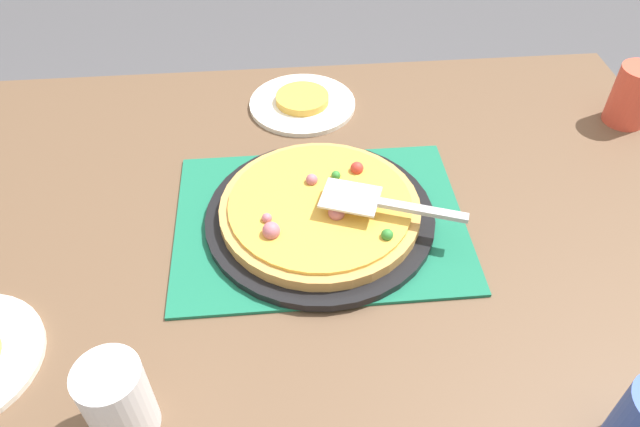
{
  "coord_description": "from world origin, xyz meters",
  "views": [
    {
      "loc": [
        -0.06,
        -0.7,
        1.46
      ],
      "look_at": [
        0.0,
        0.0,
        0.77
      ],
      "focal_mm": 33.31,
      "sensor_mm": 36.0,
      "label": 1
    }
  ],
  "objects_px": {
    "served_slice_right": "(302,99)",
    "cup_near": "(118,400)",
    "pizza_pan": "(320,216)",
    "plate_far_right": "(302,104)",
    "pizza": "(320,208)",
    "pizza_server": "(380,203)",
    "cup_corner": "(633,95)"
  },
  "relations": [
    {
      "from": "pizza_server",
      "to": "pizza_pan",
      "type": "bearing_deg",
      "value": 159.86
    },
    {
      "from": "plate_far_right",
      "to": "served_slice_right",
      "type": "xyz_separation_m",
      "value": [
        0.0,
        0.0,
        0.01
      ]
    },
    {
      "from": "pizza_pan",
      "to": "pizza",
      "type": "distance_m",
      "value": 0.02
    },
    {
      "from": "cup_near",
      "to": "cup_corner",
      "type": "height_order",
      "value": "same"
    },
    {
      "from": "plate_far_right",
      "to": "cup_corner",
      "type": "height_order",
      "value": "cup_corner"
    },
    {
      "from": "plate_far_right",
      "to": "cup_corner",
      "type": "bearing_deg",
      "value": -9.7
    },
    {
      "from": "cup_near",
      "to": "served_slice_right",
      "type": "bearing_deg",
      "value": 68.7
    },
    {
      "from": "cup_near",
      "to": "cup_corner",
      "type": "bearing_deg",
      "value": 32.04
    },
    {
      "from": "plate_far_right",
      "to": "cup_near",
      "type": "bearing_deg",
      "value": -111.3
    },
    {
      "from": "pizza_pan",
      "to": "plate_far_right",
      "type": "relative_size",
      "value": 1.73
    },
    {
      "from": "pizza_server",
      "to": "cup_near",
      "type": "bearing_deg",
      "value": -140.38
    },
    {
      "from": "served_slice_right",
      "to": "plate_far_right",
      "type": "bearing_deg",
      "value": 0.0
    },
    {
      "from": "served_slice_right",
      "to": "cup_near",
      "type": "height_order",
      "value": "cup_near"
    },
    {
      "from": "pizza",
      "to": "cup_corner",
      "type": "relative_size",
      "value": 2.75
    },
    {
      "from": "served_slice_right",
      "to": "pizza",
      "type": "bearing_deg",
      "value": -88.98
    },
    {
      "from": "served_slice_right",
      "to": "cup_corner",
      "type": "bearing_deg",
      "value": -9.7
    },
    {
      "from": "cup_corner",
      "to": "pizza_server",
      "type": "distance_m",
      "value": 0.61
    },
    {
      "from": "cup_near",
      "to": "pizza",
      "type": "bearing_deg",
      "value": 50.94
    },
    {
      "from": "cup_near",
      "to": "pizza_server",
      "type": "distance_m",
      "value": 0.47
    },
    {
      "from": "pizza_pan",
      "to": "plate_far_right",
      "type": "height_order",
      "value": "pizza_pan"
    },
    {
      "from": "pizza_pan",
      "to": "served_slice_right",
      "type": "xyz_separation_m",
      "value": [
        -0.01,
        0.34,
        0.01
      ]
    },
    {
      "from": "pizza_pan",
      "to": "cup_near",
      "type": "relative_size",
      "value": 3.17
    },
    {
      "from": "cup_corner",
      "to": "pizza_server",
      "type": "height_order",
      "value": "cup_corner"
    },
    {
      "from": "plate_far_right",
      "to": "cup_corner",
      "type": "distance_m",
      "value": 0.65
    },
    {
      "from": "plate_far_right",
      "to": "cup_corner",
      "type": "xyz_separation_m",
      "value": [
        0.64,
        -0.11,
        0.06
      ]
    },
    {
      "from": "served_slice_right",
      "to": "cup_near",
      "type": "distance_m",
      "value": 0.73
    },
    {
      "from": "pizza",
      "to": "pizza_pan",
      "type": "bearing_deg",
      "value": 80.85
    },
    {
      "from": "pizza_pan",
      "to": "pizza",
      "type": "height_order",
      "value": "pizza"
    },
    {
      "from": "pizza_pan",
      "to": "cup_near",
      "type": "xyz_separation_m",
      "value": [
        -0.27,
        -0.33,
        0.05
      ]
    },
    {
      "from": "pizza_pan",
      "to": "plate_far_right",
      "type": "distance_m",
      "value": 0.34
    },
    {
      "from": "pizza_pan",
      "to": "pizza",
      "type": "xyz_separation_m",
      "value": [
        -0.0,
        -0.0,
        0.02
      ]
    },
    {
      "from": "pizza_pan",
      "to": "pizza_server",
      "type": "xyz_separation_m",
      "value": [
        0.09,
        -0.03,
        0.06
      ]
    }
  ]
}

